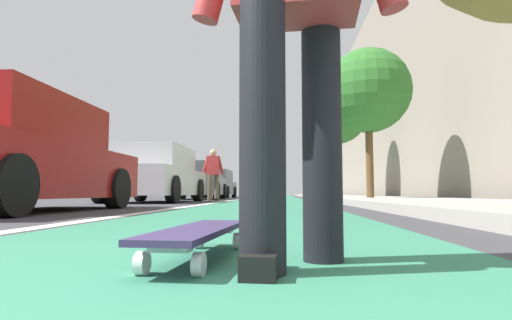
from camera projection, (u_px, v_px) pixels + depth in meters
The scene contains 14 objects.
ground_plane at pixel (268, 203), 10.42m from camera, with size 80.00×80.00×0.00m, color #38383D.
bike_lane_paint at pixel (276, 197), 24.35m from camera, with size 56.00×2.34×0.00m, color #2D7256.
lane_stripe_white at pixel (248, 198), 20.45m from camera, with size 52.00×0.16×0.01m, color silver.
sidewalk_curb at pixel (349, 197), 18.18m from camera, with size 52.00×3.20×0.12m, color #9E9B93.
building_facade at pixel (387, 98), 22.41m from camera, with size 40.00×1.20×10.61m, color gray.
skateboard at pixel (199, 234), 1.50m from camera, with size 0.85×0.27×0.11m.
parked_car_near at pixel (14, 157), 5.41m from camera, with size 4.14×1.94×1.48m.
parked_car_mid at pixel (155, 175), 11.32m from camera, with size 4.36×2.08×1.49m.
parked_car_far at pixel (198, 182), 16.96m from camera, with size 4.17×2.12×1.49m.
parked_car_end at pixel (215, 185), 22.50m from camera, with size 4.62×1.95×1.47m.
traffic_light at pixel (249, 151), 26.38m from camera, with size 0.33×0.28×4.18m.
street_tree_mid at pixel (368, 91), 12.07m from camera, with size 2.44×2.44×4.42m.
street_tree_far at pixel (337, 116), 18.75m from camera, with size 2.60×2.60×5.04m.
pedestrian_distant at pixel (213, 171), 13.86m from camera, with size 0.48×0.74×1.70m.
Camera 1 is at (-0.47, -0.37, 0.24)m, focal length 29.41 mm.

